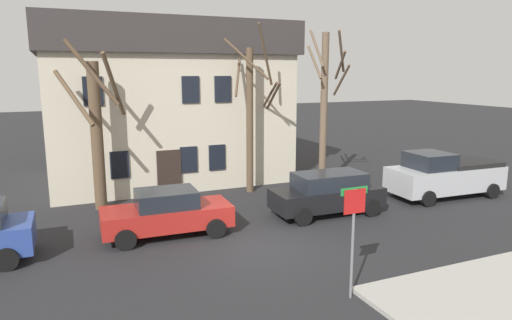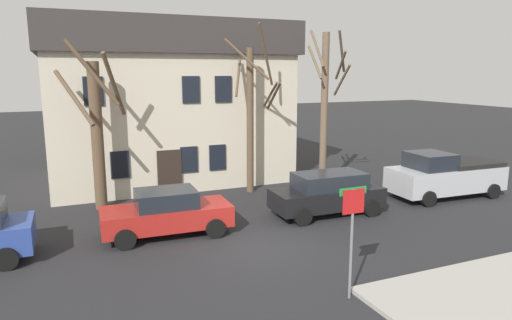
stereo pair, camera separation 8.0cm
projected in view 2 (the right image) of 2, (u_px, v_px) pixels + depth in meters
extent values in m
plane|color=#262628|center=(255.00, 246.00, 15.01)|extent=(120.00, 120.00, 0.00)
cube|color=beige|center=(166.00, 117.00, 24.49)|extent=(11.62, 7.77, 6.40)
cube|color=#383333|center=(163.00, 40.00, 23.73)|extent=(12.12, 8.27, 1.61)
cube|color=#2D231E|center=(170.00, 173.00, 21.06)|extent=(1.10, 0.12, 2.10)
cube|color=black|center=(120.00, 165.00, 20.12)|extent=(0.80, 0.08, 1.20)
cube|color=black|center=(189.00, 159.00, 21.32)|extent=(0.80, 0.08, 1.20)
cube|color=black|center=(217.00, 157.00, 21.86)|extent=(0.80, 0.08, 1.20)
cube|color=black|center=(93.00, 91.00, 19.17)|extent=(0.80, 0.08, 1.20)
cube|color=black|center=(191.00, 90.00, 20.79)|extent=(0.80, 0.08, 1.20)
cube|color=black|center=(223.00, 89.00, 21.38)|extent=(0.80, 0.08, 1.20)
cylinder|color=brown|center=(97.00, 137.00, 18.61)|extent=(0.48, 0.48, 6.00)
cylinder|color=brown|center=(92.00, 73.00, 17.30)|extent=(1.91, 0.38, 2.52)
cylinder|color=brown|center=(74.00, 98.00, 17.49)|extent=(1.36, 1.76, 2.10)
cylinder|color=brown|center=(114.00, 85.00, 18.13)|extent=(1.04, 1.64, 2.52)
cylinder|color=brown|center=(250.00, 122.00, 21.24)|extent=(0.32, 0.32, 6.65)
cylinder|color=brown|center=(266.00, 55.00, 20.38)|extent=(1.26, 1.20, 2.67)
cylinder|color=brown|center=(274.00, 96.00, 21.25)|extent=(0.55, 2.28, 1.36)
cylinder|color=brown|center=(238.00, 78.00, 20.93)|extent=(0.70, 1.07, 1.70)
cylinder|color=brown|center=(247.00, 59.00, 19.78)|extent=(1.77, 1.12, 1.79)
cylinder|color=brown|center=(271.00, 94.00, 21.26)|extent=(0.39, 2.01, 1.22)
cylinder|color=brown|center=(324.00, 113.00, 21.74)|extent=(0.33, 0.33, 7.37)
cylinder|color=brown|center=(342.00, 80.00, 21.64)|extent=(0.43, 1.76, 1.51)
cylinder|color=brown|center=(315.00, 62.00, 21.07)|extent=(0.15, 1.24, 1.54)
cylinder|color=brown|center=(317.00, 48.00, 20.95)|extent=(0.24, 1.09, 1.69)
cylinder|color=brown|center=(342.00, 51.00, 20.96)|extent=(1.17, 1.21, 1.84)
cylinder|color=brown|center=(341.00, 65.00, 21.40)|extent=(0.57, 1.50, 1.32)
cylinder|color=black|center=(6.00, 259.00, 13.17)|extent=(0.68, 0.23, 0.68)
cylinder|color=black|center=(13.00, 237.00, 14.87)|extent=(0.68, 0.23, 0.68)
cube|color=#AD231E|center=(167.00, 216.00, 15.94)|extent=(4.45, 1.93, 0.71)
cube|color=#1E232B|center=(166.00, 198.00, 15.81)|extent=(2.08, 1.62, 0.58)
cylinder|color=black|center=(125.00, 240.00, 14.67)|extent=(0.69, 0.25, 0.68)
cylinder|color=black|center=(120.00, 223.00, 16.28)|extent=(0.69, 0.25, 0.68)
cylinder|color=black|center=(215.00, 228.00, 15.72)|extent=(0.69, 0.25, 0.68)
cylinder|color=black|center=(203.00, 214.00, 17.33)|extent=(0.69, 0.25, 0.68)
cube|color=black|center=(327.00, 198.00, 18.24)|extent=(4.48, 1.89, 0.75)
cube|color=#1E232B|center=(329.00, 181.00, 18.14)|extent=(2.80, 1.63, 0.62)
cylinder|color=black|center=(303.00, 217.00, 16.97)|extent=(0.69, 0.24, 0.68)
cylinder|color=black|center=(283.00, 204.00, 18.57)|extent=(0.69, 0.24, 0.68)
cylinder|color=black|center=(372.00, 208.00, 18.05)|extent=(0.69, 0.24, 0.68)
cylinder|color=black|center=(347.00, 197.00, 19.65)|extent=(0.69, 0.24, 0.68)
cube|color=#B7BABF|center=(445.00, 178.00, 20.84)|extent=(5.34, 2.30, 1.06)
cube|color=#1E232B|center=(430.00, 161.00, 20.34)|extent=(1.76, 1.89, 0.70)
cube|color=black|center=(467.00, 163.00, 21.11)|extent=(2.82, 2.10, 0.20)
cylinder|color=black|center=(429.00, 199.00, 19.37)|extent=(0.69, 0.25, 0.68)
cylinder|color=black|center=(398.00, 187.00, 21.26)|extent=(0.69, 0.25, 0.68)
cylinder|color=black|center=(493.00, 191.00, 20.60)|extent=(0.69, 0.25, 0.68)
cylinder|color=black|center=(458.00, 181.00, 22.49)|extent=(0.69, 0.25, 0.68)
cylinder|color=slate|center=(351.00, 245.00, 11.34)|extent=(0.07, 0.07, 2.82)
cube|color=red|center=(354.00, 202.00, 11.11)|extent=(0.60, 0.03, 0.60)
cube|color=#1E8C38|center=(353.00, 191.00, 11.10)|extent=(0.76, 0.02, 0.18)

